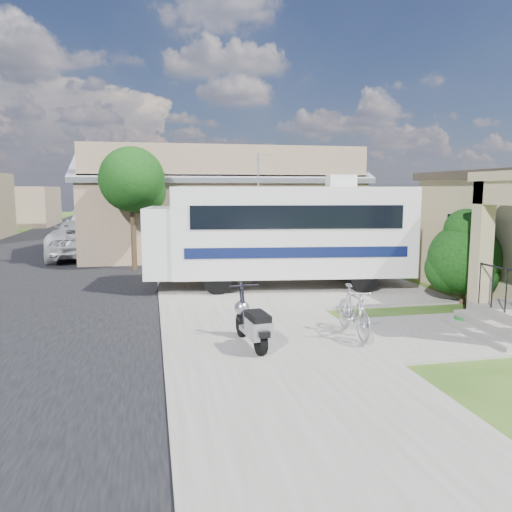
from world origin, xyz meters
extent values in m
plane|color=#203E10|center=(0.00, 0.00, 0.00)|extent=(120.00, 120.00, 0.00)
cube|color=black|center=(-7.50, 10.00, 0.01)|extent=(9.00, 80.00, 0.02)
cube|color=slate|center=(-1.00, 10.00, 0.03)|extent=(4.00, 80.00, 0.06)
cube|color=slate|center=(1.50, 4.50, 0.03)|extent=(7.00, 6.00, 0.05)
cube|color=slate|center=(3.00, -1.00, 0.03)|extent=(4.00, 3.00, 0.05)
cube|color=black|center=(5.48, 2.70, 1.70)|extent=(0.04, 1.10, 1.20)
cube|color=slate|center=(3.70, -1.30, 0.16)|extent=(0.40, 2.16, 0.32)
cube|color=slate|center=(3.35, -1.30, 0.08)|extent=(0.35, 2.16, 0.16)
cube|color=#95845E|center=(4.08, -0.28, 1.85)|extent=(0.35, 0.35, 2.70)
cylinder|color=black|center=(3.95, -1.30, 1.40)|extent=(0.04, 1.70, 0.04)
cube|color=brown|center=(0.00, 14.00, 1.80)|extent=(12.00, 8.00, 3.60)
cube|color=#575A62|center=(0.00, 12.00, 4.15)|extent=(12.50, 4.40, 1.78)
cube|color=#575A62|center=(0.00, 16.00, 4.15)|extent=(12.50, 4.40, 1.78)
cube|color=#575A62|center=(0.00, 14.00, 4.85)|extent=(12.50, 0.50, 0.22)
cube|color=brown|center=(0.00, 10.10, 4.15)|extent=(11.76, 0.20, 1.30)
cube|color=brown|center=(-15.00, 34.00, 1.60)|extent=(8.00, 7.00, 3.20)
cylinder|color=#2F2015|center=(-3.80, 9.00, 1.57)|extent=(0.20, 0.20, 3.15)
sphere|color=black|center=(-3.80, 9.00, 3.38)|extent=(2.40, 2.40, 2.40)
sphere|color=black|center=(-3.40, 9.20, 2.93)|extent=(1.68, 1.68, 1.68)
cylinder|color=#2F2015|center=(-3.80, 19.00, 1.65)|extent=(0.20, 0.20, 3.29)
sphere|color=black|center=(-3.80, 19.00, 3.53)|extent=(2.40, 2.40, 2.40)
sphere|color=black|center=(-3.40, 19.20, 3.06)|extent=(1.68, 1.68, 1.68)
cylinder|color=#2F2015|center=(-3.80, 28.00, 1.50)|extent=(0.20, 0.20, 3.01)
sphere|color=black|center=(-3.80, 28.00, 3.22)|extent=(2.40, 2.40, 2.40)
sphere|color=black|center=(-3.40, 28.20, 2.79)|extent=(1.68, 1.68, 1.68)
cube|color=beige|center=(1.05, 4.64, 1.77)|extent=(7.36, 3.41, 2.63)
cube|color=beige|center=(-2.87, 5.14, 1.47)|extent=(1.11, 2.49, 2.03)
cube|color=black|center=(-3.05, 5.16, 2.03)|extent=(0.33, 2.14, 0.91)
cube|color=black|center=(0.89, 3.36, 2.25)|extent=(5.98, 0.79, 0.66)
cube|color=black|center=(1.21, 5.91, 2.25)|extent=(5.98, 0.79, 0.66)
cube|color=#0A1236|center=(0.89, 3.37, 1.25)|extent=(6.34, 0.83, 0.30)
cube|color=#0A1236|center=(1.21, 5.90, 1.25)|extent=(6.34, 0.83, 0.30)
cube|color=beige|center=(2.56, 4.44, 3.27)|extent=(0.89, 0.81, 0.35)
cylinder|color=#A09FA6|center=(0.05, 4.76, 3.60)|extent=(0.04, 0.04, 1.01)
cylinder|color=black|center=(-1.34, 3.82, 0.46)|extent=(0.84, 0.38, 0.81)
cylinder|color=black|center=(-1.06, 6.03, 0.46)|extent=(0.84, 0.38, 0.81)
cylinder|color=black|center=(2.88, 3.28, 0.46)|extent=(0.84, 0.38, 0.81)
cylinder|color=black|center=(3.16, 5.49, 0.46)|extent=(0.84, 0.38, 0.81)
cylinder|color=#2F2015|center=(4.89, 1.50, 0.37)|extent=(0.15, 0.15, 0.75)
sphere|color=black|center=(4.89, 1.50, 1.22)|extent=(1.87, 1.87, 1.87)
sphere|color=black|center=(5.27, 1.78, 1.59)|extent=(1.50, 1.50, 1.50)
sphere|color=black|center=(4.61, 1.69, 0.93)|extent=(1.31, 1.31, 1.31)
sphere|color=black|center=(5.08, 1.22, 0.84)|extent=(1.12, 1.12, 1.12)
sphere|color=black|center=(4.89, 1.50, 1.96)|extent=(1.12, 1.12, 1.12)
cylinder|color=black|center=(-1.27, -1.57, 0.30)|extent=(0.18, 0.49, 0.48)
cylinder|color=black|center=(-1.40, -0.39, 0.30)|extent=(0.18, 0.49, 0.48)
cube|color=#A09FA6|center=(-1.33, -1.04, 0.36)|extent=(0.39, 0.63, 0.09)
cube|color=#A09FA6|center=(-1.29, -1.47, 0.51)|extent=(0.43, 0.63, 0.32)
cube|color=black|center=(-1.29, -1.41, 0.73)|extent=(0.39, 0.68, 0.13)
cube|color=black|center=(-1.26, -1.73, 0.49)|extent=(0.22, 0.24, 0.11)
cylinder|color=black|center=(-1.39, -0.47, 0.73)|extent=(0.13, 0.37, 0.90)
sphere|color=#A09FA6|center=(-1.40, -0.39, 0.65)|extent=(0.30, 0.30, 0.30)
sphere|color=black|center=(-1.41, -0.30, 0.65)|extent=(0.13, 0.13, 0.13)
cylinder|color=black|center=(-1.38, -0.55, 1.14)|extent=(0.60, 0.10, 0.04)
cube|color=black|center=(-1.40, -0.39, 0.43)|extent=(0.18, 0.32, 0.06)
imported|color=#A09FA6|center=(0.82, -0.83, 0.51)|extent=(0.52, 1.72, 1.03)
imported|color=silver|center=(-6.21, 13.14, 0.83)|extent=(3.44, 6.26, 1.66)
imported|color=silver|center=(-6.71, 20.46, 0.87)|extent=(2.95, 6.21, 1.75)
cylinder|color=#146823|center=(3.60, -0.46, 0.09)|extent=(0.40, 0.40, 0.18)
camera|label=1|loc=(-3.14, -10.06, 3.04)|focal=35.00mm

